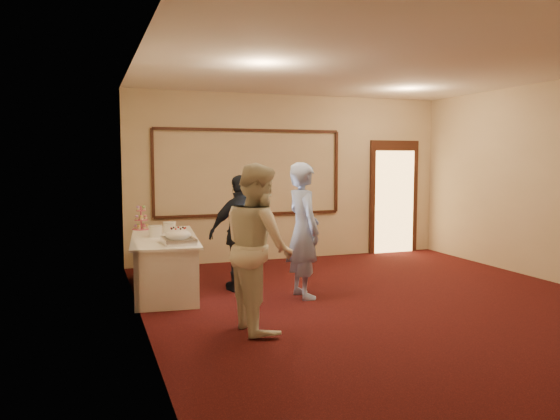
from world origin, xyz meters
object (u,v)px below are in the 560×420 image
at_px(buffet_table, 164,263).
at_px(woman, 258,247).
at_px(plate_stack_a, 155,231).
at_px(guest, 242,233).
at_px(pavlova_tray, 178,237).
at_px(tart, 176,237).
at_px(plate_stack_b, 170,227).
at_px(cupcake_stand, 141,220).
at_px(man, 303,230).

distance_m(buffet_table, woman, 2.27).
height_order(plate_stack_a, guest, guest).
height_order(pavlova_tray, tart, pavlova_tray).
bearing_deg(plate_stack_b, tart, -91.20).
relative_size(cupcake_stand, plate_stack_a, 2.07).
distance_m(buffet_table, plate_stack_a, 0.48).
bearing_deg(cupcake_stand, woman, -72.11).
relative_size(plate_stack_a, woman, 0.10).
relative_size(pavlova_tray, cupcake_stand, 1.42).
distance_m(woman, guest, 1.79).
distance_m(man, guest, 0.93).
relative_size(buffet_table, man, 1.30).
relative_size(man, woman, 1.00).
bearing_deg(plate_stack_a, plate_stack_b, 56.41).
relative_size(buffet_table, pavlova_tray, 4.22).
height_order(pavlova_tray, plate_stack_b, pavlova_tray).
height_order(tart, man, man).
height_order(buffet_table, woman, woman).
xyz_separation_m(buffet_table, woman, (0.73, -2.09, 0.51)).
distance_m(pavlova_tray, cupcake_stand, 1.62).
bearing_deg(woman, buffet_table, 15.76).
relative_size(buffet_table, plate_stack_b, 12.33).
height_order(cupcake_stand, plate_stack_b, cupcake_stand).
bearing_deg(buffet_table, man, -29.84).
distance_m(cupcake_stand, tart, 1.26).
bearing_deg(pavlova_tray, buffet_table, 96.58).
bearing_deg(man, guest, 42.87).
bearing_deg(tart, man, -21.49).
xyz_separation_m(man, woman, (-0.97, -1.11, 0.00)).
bearing_deg(woman, man, -44.48).
xyz_separation_m(cupcake_stand, tart, (0.34, -1.21, -0.11)).
bearing_deg(tart, buffet_table, 107.92).
height_order(plate_stack_b, tart, plate_stack_b).
relative_size(pavlova_tray, plate_stack_b, 2.93).
relative_size(cupcake_stand, tart, 1.34).
relative_size(plate_stack_a, guest, 0.12).
bearing_deg(tart, plate_stack_a, 125.89).
bearing_deg(guest, plate_stack_a, -20.25).
xyz_separation_m(tart, woman, (0.61, -1.74, 0.10)).
distance_m(pavlova_tray, plate_stack_b, 1.07).
distance_m(plate_stack_b, tart, 0.69).
xyz_separation_m(buffet_table, cupcake_stand, (-0.23, 0.86, 0.52)).
bearing_deg(plate_stack_a, guest, -14.40).
bearing_deg(woman, cupcake_stand, 14.51).
relative_size(buffet_table, woman, 1.30).
relative_size(pavlova_tray, woman, 0.31).
distance_m(tart, guest, 0.92).
bearing_deg(cupcake_stand, man, -43.57).
height_order(cupcake_stand, man, man).
height_order(buffet_table, tart, tart).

